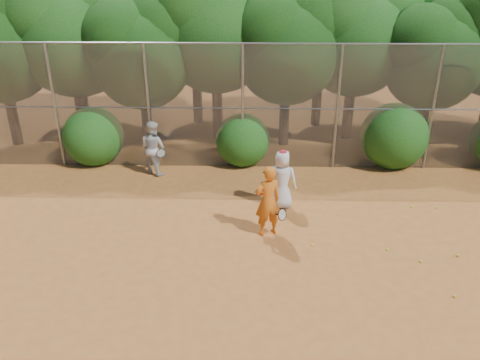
{
  "coord_description": "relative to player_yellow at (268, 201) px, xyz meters",
  "views": [
    {
      "loc": [
        -0.75,
        -8.42,
        6.12
      ],
      "look_at": [
        -1.0,
        2.5,
        1.1
      ],
      "focal_mm": 35.0,
      "sensor_mm": 36.0,
      "label": 1
    }
  ],
  "objects": [
    {
      "name": "ball_5",
      "position": [
        4.71,
        1.42,
        -0.88
      ],
      "size": [
        0.07,
        0.07,
        0.07
      ],
      "primitive_type": "sphere",
      "color": "#C3E72A",
      "rests_on": "ground"
    },
    {
      "name": "tree_2",
      "position": [
        -4.14,
        6.14,
        2.67
      ],
      "size": [
        3.99,
        3.47,
        5.47
      ],
      "color": "black",
      "rests_on": "ground"
    },
    {
      "name": "tree_1",
      "position": [
        -6.64,
        6.84,
        3.25
      ],
      "size": [
        4.64,
        4.03,
        6.35
      ],
      "color": "black",
      "rests_on": "ground"
    },
    {
      "name": "player_teen",
      "position": [
        0.43,
        1.44,
        -0.08
      ],
      "size": [
        0.89,
        0.65,
        1.69
      ],
      "rotation": [
        0.0,
        0.0,
        2.98
      ],
      "color": "silver",
      "rests_on": "ground"
    },
    {
      "name": "tree_12",
      "position": [
        6.87,
        9.55,
        3.6
      ],
      "size": [
        5.02,
        4.37,
        6.88
      ],
      "color": "black",
      "rests_on": "ground"
    },
    {
      "name": "bush_1",
      "position": [
        -0.69,
        4.6,
        -0.01
      ],
      "size": [
        1.8,
        1.8,
        1.8
      ],
      "primitive_type": "sphere",
      "color": "#174E13",
      "rests_on": "ground"
    },
    {
      "name": "tree_4",
      "position": [
        0.86,
        6.54,
        2.85
      ],
      "size": [
        4.19,
        3.64,
        5.73
      ],
      "color": "black",
      "rests_on": "ground"
    },
    {
      "name": "player_yellow",
      "position": [
        0.0,
        0.0,
        0.0
      ],
      "size": [
        0.89,
        0.67,
        1.83
      ],
      "rotation": [
        0.0,
        0.0,
        3.5
      ],
      "color": "orange",
      "rests_on": "ground"
    },
    {
      "name": "bush_0",
      "position": [
        -5.69,
        4.6,
        0.09
      ],
      "size": [
        2.0,
        2.0,
        2.0
      ],
      "primitive_type": "sphere",
      "color": "#174E13",
      "rests_on": "ground"
    },
    {
      "name": "ball_0",
      "position": [
        2.81,
        -0.73,
        -0.88
      ],
      "size": [
        0.07,
        0.07,
        0.07
      ],
      "primitive_type": "sphere",
      "color": "#C3E72A",
      "rests_on": "ground"
    },
    {
      "name": "tree_3",
      "position": [
        -1.63,
        7.14,
        3.48
      ],
      "size": [
        4.89,
        4.26,
        6.7
      ],
      "color": "black",
      "rests_on": "ground"
    },
    {
      "name": "bush_2",
      "position": [
        4.31,
        4.6,
        0.19
      ],
      "size": [
        2.2,
        2.2,
        2.2
      ],
      "primitive_type": "sphere",
      "color": "#174E13",
      "rests_on": "ground"
    },
    {
      "name": "tree_11",
      "position": [
        2.36,
        8.94,
        3.25
      ],
      "size": [
        4.64,
        4.03,
        6.35
      ],
      "color": "black",
      "rests_on": "ground"
    },
    {
      "name": "tree_5",
      "position": [
        3.36,
        7.34,
        3.14
      ],
      "size": [
        4.51,
        3.92,
        6.17
      ],
      "color": "black",
      "rests_on": "ground"
    },
    {
      "name": "ball_4",
      "position": [
        1.07,
        -0.56,
        -0.88
      ],
      "size": [
        0.07,
        0.07,
        0.07
      ],
      "primitive_type": "sphere",
      "color": "#C3E72A",
      "rests_on": "ground"
    },
    {
      "name": "player_white",
      "position": [
        -3.52,
        3.7,
        -0.04
      ],
      "size": [
        1.07,
        1.01,
        1.74
      ],
      "rotation": [
        0.0,
        0.0,
        2.57
      ],
      "color": "silver",
      "rests_on": "ground"
    },
    {
      "name": "ground",
      "position": [
        0.31,
        -1.7,
        -0.91
      ],
      "size": [
        80.0,
        80.0,
        0.0
      ],
      "primitive_type": "plane",
      "color": "#A85E26",
      "rests_on": "ground"
    },
    {
      "name": "ball_6",
      "position": [
        3.72,
        -2.42,
        -0.88
      ],
      "size": [
        0.07,
        0.07,
        0.07
      ],
      "primitive_type": "sphere",
      "color": "#C3E72A",
      "rests_on": "ground"
    },
    {
      "name": "ball_2",
      "position": [
        3.44,
        -1.19,
        -0.88
      ],
      "size": [
        0.07,
        0.07,
        0.07
      ],
      "primitive_type": "sphere",
      "color": "#C3E72A",
      "rests_on": "ground"
    },
    {
      "name": "tree_9",
      "position": [
        -7.63,
        9.14,
        3.43
      ],
      "size": [
        4.83,
        4.2,
        6.62
      ],
      "color": "black",
      "rests_on": "ground"
    },
    {
      "name": "ball_3",
      "position": [
        4.38,
        -0.93,
        -0.88
      ],
      "size": [
        0.07,
        0.07,
        0.07
      ],
      "primitive_type": "sphere",
      "color": "#C3E72A",
      "rests_on": "ground"
    },
    {
      "name": "tree_10",
      "position": [
        -2.63,
        9.35,
        3.72
      ],
      "size": [
        5.15,
        4.48,
        7.06
      ],
      "color": "black",
      "rests_on": "ground"
    },
    {
      "name": "tree_6",
      "position": [
        5.85,
        6.34,
        2.56
      ],
      "size": [
        3.86,
        3.36,
        5.29
      ],
      "color": "black",
      "rests_on": "ground"
    },
    {
      "name": "ball_1",
      "position": [
        4.05,
        1.48,
        -0.88
      ],
      "size": [
        0.07,
        0.07,
        0.07
      ],
      "primitive_type": "sphere",
      "color": "#C3E72A",
      "rests_on": "ground"
    },
    {
      "name": "fence_back",
      "position": [
        0.19,
        4.3,
        1.14
      ],
      "size": [
        20.05,
        0.09,
        4.03
      ],
      "color": "gray",
      "rests_on": "ground"
    }
  ]
}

